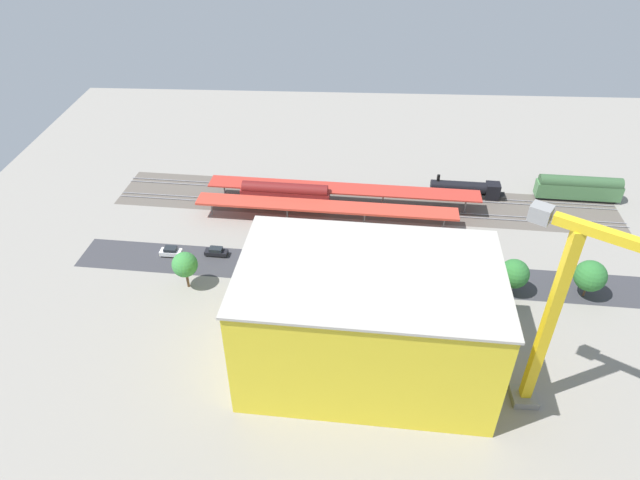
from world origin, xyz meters
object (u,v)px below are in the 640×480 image
at_px(locomotive, 468,189).
at_px(street_tree_2, 590,276).
at_px(parked_car_1, 436,261).
at_px(parked_car_7, 171,252).
at_px(platform_canopy_far, 343,189).
at_px(parked_car_4, 302,256).
at_px(parked_car_3, 346,257).
at_px(construction_building, 367,321).
at_px(street_tree_4, 514,274).
at_px(box_truck_0, 345,288).
at_px(parked_car_2, 388,258).
at_px(street_tree_3, 271,263).
at_px(street_tree_0, 185,265).
at_px(street_tree_1, 475,271).
at_px(traffic_light, 282,267).
at_px(parked_car_6, 216,252).
at_px(tower_crane, 581,310).
at_px(passenger_coach, 579,188).
at_px(parked_car_0, 480,261).
at_px(freight_coach_far, 285,195).
at_px(parked_car_5, 257,253).
at_px(box_truck_1, 329,285).
at_px(platform_canopy_near, 326,206).

height_order(locomotive, street_tree_2, street_tree_2).
distance_m(parked_car_1, parked_car_7, 51.07).
relative_size(platform_canopy_far, parked_car_4, 14.61).
bearing_deg(parked_car_3, parked_car_4, 0.31).
height_order(construction_building, street_tree_4, construction_building).
height_order(box_truck_0, street_tree_4, street_tree_4).
distance_m(parked_car_2, street_tree_3, 23.52).
distance_m(street_tree_0, street_tree_1, 50.49).
distance_m(parked_car_1, street_tree_3, 31.86).
height_order(locomotive, traffic_light, traffic_light).
bearing_deg(construction_building, street_tree_0, -24.36).
bearing_deg(parked_car_6, tower_crane, 148.06).
height_order(parked_car_2, traffic_light, traffic_light).
relative_size(street_tree_0, street_tree_3, 0.83).
xyz_separation_m(passenger_coach, tower_crane, (22.78, 58.02, 16.21)).
xyz_separation_m(parked_car_0, parked_car_2, (17.47, -0.06, 0.03)).
xyz_separation_m(parked_car_4, street_tree_0, (19.96, 8.97, 4.23)).
relative_size(platform_canopy_far, freight_coach_far, 3.04).
xyz_separation_m(passenger_coach, street_tree_4, (22.02, 32.86, 1.31)).
xyz_separation_m(parked_car_5, tower_crane, (-45.66, 33.60, 18.42)).
distance_m(freight_coach_far, street_tree_2, 61.50).
xyz_separation_m(construction_building, box_truck_0, (3.18, -15.74, -7.38)).
xyz_separation_m(box_truck_1, street_tree_0, (25.40, -0.36, 3.39)).
distance_m(parked_car_0, street_tree_1, 10.90).
xyz_separation_m(platform_canopy_far, parked_car_5, (16.15, 19.28, -3.40)).
bearing_deg(locomotive, parked_car_5, 28.82).
bearing_deg(freight_coach_far, parked_car_2, 139.97).
distance_m(parked_car_1, traffic_light, 29.78).
bearing_deg(box_truck_1, traffic_light, -10.07).
bearing_deg(box_truck_1, tower_crane, 143.06).
height_order(parked_car_6, street_tree_1, street_tree_1).
xyz_separation_m(parked_car_5, construction_building, (-20.29, 26.38, 8.29)).
height_order(parked_car_2, parked_car_7, parked_car_7).
bearing_deg(street_tree_3, platform_canopy_near, -111.17).
distance_m(street_tree_2, traffic_light, 53.51).
distance_m(parked_car_7, street_tree_0, 11.36).
distance_m(construction_building, box_truck_1, 19.01).
relative_size(freight_coach_far, street_tree_1, 2.27).
xyz_separation_m(parked_car_1, street_tree_2, (-24.96, 7.86, 3.78)).
xyz_separation_m(locomotive, parked_car_1, (10.02, 25.19, -1.06)).
distance_m(construction_building, box_truck_0, 17.68).
xyz_separation_m(passenger_coach, street_tree_1, (29.10, 34.09, 2.55)).
height_order(construction_building, traffic_light, construction_building).
relative_size(construction_building, street_tree_2, 4.92).
bearing_deg(street_tree_2, parked_car_7, -6.00).
bearing_deg(parked_car_2, street_tree_0, 14.23).
relative_size(parked_car_4, parked_car_7, 0.96).
bearing_deg(box_truck_0, passenger_coach, -145.67).
distance_m(parked_car_2, street_tree_1, 17.56).
relative_size(platform_canopy_far, construction_building, 1.65).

